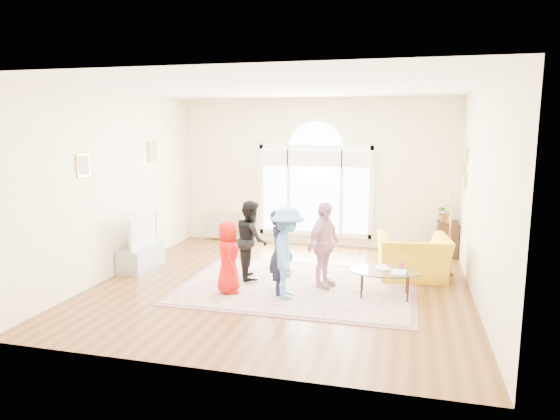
% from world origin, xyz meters
% --- Properties ---
extents(ground, '(6.00, 6.00, 0.00)m').
position_xyz_m(ground, '(0.00, 0.00, 0.00)').
color(ground, '#533112').
rests_on(ground, ground).
extents(room_shell, '(6.00, 6.00, 6.00)m').
position_xyz_m(room_shell, '(0.01, 2.83, 1.57)').
color(room_shell, '#FDF2C9').
rests_on(room_shell, ground).
extents(area_rug, '(3.60, 2.60, 0.02)m').
position_xyz_m(area_rug, '(0.27, 0.00, 0.01)').
color(area_rug, '#C4AF9A').
rests_on(area_rug, ground).
extents(rug_border, '(3.80, 2.80, 0.01)m').
position_xyz_m(rug_border, '(0.27, 0.00, 0.01)').
color(rug_border, '#85545D').
rests_on(rug_border, ground).
extents(tv_console, '(0.45, 1.00, 0.42)m').
position_xyz_m(tv_console, '(-2.75, 0.30, 0.21)').
color(tv_console, '#93979B').
rests_on(tv_console, ground).
extents(television, '(0.17, 1.04, 0.60)m').
position_xyz_m(television, '(-2.74, 0.30, 0.72)').
color(television, black).
rests_on(television, tv_console).
extents(coffee_table, '(1.11, 0.74, 0.54)m').
position_xyz_m(coffee_table, '(1.67, -0.15, 0.40)').
color(coffee_table, silver).
rests_on(coffee_table, ground).
extents(armchair, '(1.29, 1.16, 0.76)m').
position_xyz_m(armchair, '(2.09, 0.92, 0.38)').
color(armchair, '#E5AE0F').
rests_on(armchair, ground).
extents(side_cabinet, '(0.40, 0.50, 0.70)m').
position_xyz_m(side_cabinet, '(2.78, 2.69, 0.35)').
color(side_cabinet, black).
rests_on(side_cabinet, ground).
extents(floor_lamp, '(0.26, 0.26, 1.51)m').
position_xyz_m(floor_lamp, '(2.70, 1.32, 1.28)').
color(floor_lamp, black).
rests_on(floor_lamp, ground).
extents(plant_pedestal, '(0.20, 0.20, 0.70)m').
position_xyz_m(plant_pedestal, '(2.70, 2.64, 0.35)').
color(plant_pedestal, white).
rests_on(plant_pedestal, ground).
extents(potted_plant, '(0.40, 0.37, 0.38)m').
position_xyz_m(potted_plant, '(2.70, 2.64, 0.89)').
color(potted_plant, '#33722D').
rests_on(potted_plant, plant_pedestal).
extents(leaning_picture, '(0.80, 0.14, 0.62)m').
position_xyz_m(leaning_picture, '(-2.13, 2.90, 0.00)').
color(leaning_picture, tan).
rests_on(leaning_picture, ground).
extents(child_red, '(0.55, 0.65, 1.14)m').
position_xyz_m(child_red, '(-0.71, -0.58, 0.59)').
color(child_red, red).
rests_on(child_red, area_rug).
extents(child_navy, '(0.47, 0.56, 1.32)m').
position_xyz_m(child_navy, '(0.07, -0.42, 0.68)').
color(child_navy, '#131A34').
rests_on(child_navy, area_rug).
extents(child_black, '(0.73, 0.80, 1.34)m').
position_xyz_m(child_black, '(-0.59, 0.23, 0.69)').
color(child_black, black).
rests_on(child_black, area_rug).
extents(child_pink, '(0.63, 0.88, 1.39)m').
position_xyz_m(child_pink, '(0.68, 0.06, 0.72)').
color(child_pink, '#C88DA1').
rests_on(child_pink, area_rug).
extents(child_blue, '(0.69, 0.99, 1.40)m').
position_xyz_m(child_blue, '(0.24, -0.59, 0.72)').
color(child_blue, '#5B93D1').
rests_on(child_blue, area_rug).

